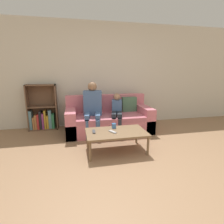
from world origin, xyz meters
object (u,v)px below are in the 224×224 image
bookshelf (43,113)px  cup_near (114,126)px  couch (109,120)px  tv_remote_0 (113,132)px  tv_remote_1 (94,132)px  person_adult (93,105)px  person_child (117,111)px  coffee_table (116,133)px

bookshelf → cup_near: 2.03m
couch → cup_near: size_ratio=22.00×
tv_remote_0 → cup_near: bearing=43.8°
cup_near → tv_remote_1: (-0.39, -0.15, -0.03)m
bookshelf → tv_remote_0: (1.40, -1.63, -0.03)m
person_adult → person_child: 0.57m
couch → person_adult: person_adult is taller
person_child → cup_near: (-0.24, -0.75, -0.10)m
bookshelf → cup_near: bookshelf is taller
person_child → tv_remote_1: 1.11m
couch → coffee_table: (-0.09, -1.09, 0.05)m
couch → tv_remote_0: couch is taller
couch → cup_near: (-0.08, -0.90, 0.13)m
person_adult → person_child: size_ratio=1.30×
cup_near → tv_remote_0: cup_near is taller
tv_remote_1 → coffee_table: bearing=-3.2°
person_adult → tv_remote_1: 1.02m
tv_remote_0 → tv_remote_1: same height
couch → person_child: bearing=-42.4°
person_adult → cup_near: (0.30, -0.82, -0.26)m
tv_remote_1 → couch: bearing=69.1°
person_adult → tv_remote_0: person_adult is taller
couch → tv_remote_1: 1.15m
couch → cup_near: couch is taller
couch → tv_remote_0: size_ratio=11.35×
coffee_table → person_adult: (-0.30, 1.01, 0.34)m
coffee_table → cup_near: 0.21m
bookshelf → tv_remote_0: size_ratio=6.36×
person_child → cup_near: bearing=-93.8°
coffee_table → cup_near: bearing=88.8°
person_adult → tv_remote_1: size_ratio=6.78×
coffee_table → person_child: (0.24, 0.95, 0.18)m
couch → bookshelf: (-1.56, 0.50, 0.13)m
cup_near → tv_remote_0: bearing=-108.4°
couch → coffee_table: bearing=-94.5°
tv_remote_0 → tv_remote_1: bearing=137.8°
bookshelf → cup_near: bearing=-43.4°
person_child → tv_remote_1: (-0.63, -0.90, -0.13)m
couch → tv_remote_1: couch is taller
couch → person_child: 0.31m
couch → tv_remote_0: (-0.16, -1.13, 0.10)m
couch → bookshelf: size_ratio=1.78×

